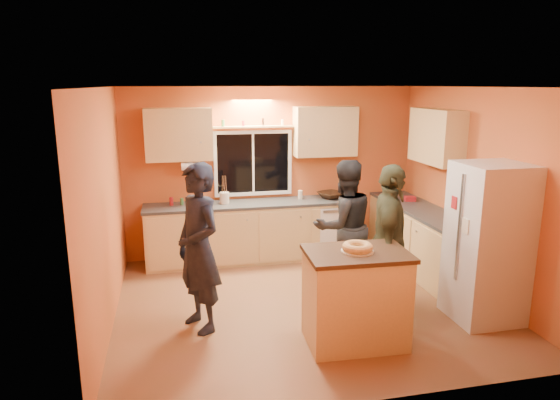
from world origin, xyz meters
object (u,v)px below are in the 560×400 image
object	(u,v)px
person_left	(199,248)
person_right	(389,241)
island	(356,297)
refrigerator	(488,243)
person_center	(344,226)

from	to	relation	value
person_left	person_right	bearing A→B (deg)	61.33
island	person_right	size ratio (longest dim) A/B	0.60
island	person_right	distance (m)	0.91
refrigerator	person_center	xyz separation A→B (m)	(-1.29, 1.12, -0.04)
person_left	person_center	distance (m)	1.99
person_center	person_right	world-z (taller)	person_right
person_left	person_right	world-z (taller)	person_left
refrigerator	island	size ratio (longest dim) A/B	1.70
refrigerator	person_right	size ratio (longest dim) A/B	1.02
refrigerator	person_center	size ratio (longest dim) A/B	1.05
refrigerator	island	xyz separation A→B (m)	(-1.64, -0.22, -0.39)
refrigerator	person_right	distance (m)	1.09
island	person_left	size ratio (longest dim) A/B	0.57
person_center	person_right	xyz separation A→B (m)	(0.26, -0.77, 0.03)
refrigerator	person_left	world-z (taller)	person_left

